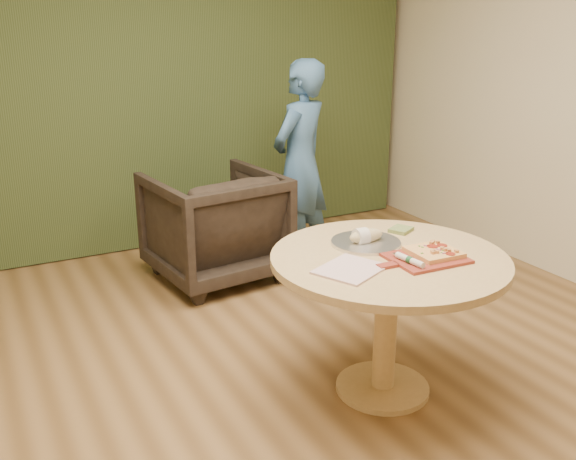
% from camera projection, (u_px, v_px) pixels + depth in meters
% --- Properties ---
extents(room_shell, '(5.04, 6.04, 2.84)m').
position_uv_depth(room_shell, '(333.00, 133.00, 2.61)').
color(room_shell, olive).
rests_on(room_shell, ground).
extents(curtain, '(4.80, 0.14, 2.78)m').
position_uv_depth(curtain, '(141.00, 77.00, 5.05)').
color(curtain, '#2B3819').
rests_on(curtain, ground).
extents(pedestal_table, '(1.16, 1.16, 0.75)m').
position_uv_depth(pedestal_table, '(388.00, 282.00, 3.16)').
color(pedestal_table, tan).
rests_on(pedestal_table, ground).
extents(pizza_paddle, '(0.45, 0.29, 0.01)m').
position_uv_depth(pizza_paddle, '(424.00, 259.00, 3.05)').
color(pizza_paddle, maroon).
rests_on(pizza_paddle, pedestal_table).
extents(flatbread_pizza, '(0.23, 0.23, 0.04)m').
position_uv_depth(flatbread_pizza, '(434.00, 252.00, 3.09)').
color(flatbread_pizza, '#E8AD5A').
rests_on(flatbread_pizza, pizza_paddle).
extents(cutlery_roll, '(0.05, 0.20, 0.03)m').
position_uv_depth(cutlery_roll, '(410.00, 260.00, 2.97)').
color(cutlery_roll, beige).
rests_on(cutlery_roll, pizza_paddle).
extents(newspaper, '(0.38, 0.35, 0.01)m').
position_uv_depth(newspaper, '(351.00, 269.00, 2.93)').
color(newspaper, white).
rests_on(newspaper, pedestal_table).
extents(serving_tray, '(0.36, 0.36, 0.02)m').
position_uv_depth(serving_tray, '(366.00, 242.00, 3.27)').
color(serving_tray, silver).
rests_on(serving_tray, pedestal_table).
extents(bread_roll, '(0.19, 0.09, 0.09)m').
position_uv_depth(bread_roll, '(365.00, 236.00, 3.26)').
color(bread_roll, tan).
rests_on(bread_roll, serving_tray).
extents(green_packet, '(0.15, 0.14, 0.02)m').
position_uv_depth(green_packet, '(401.00, 230.00, 3.46)').
color(green_packet, '#4F612B').
rests_on(green_packet, pedestal_table).
extents(armchair, '(0.95, 0.90, 0.89)m').
position_uv_depth(armchair, '(215.00, 220.00, 4.66)').
color(armchair, black).
rests_on(armchair, ground).
extents(person_standing, '(0.68, 0.60, 1.56)m').
position_uv_depth(person_standing, '(300.00, 163.00, 4.92)').
color(person_standing, '#3A628D').
rests_on(person_standing, ground).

